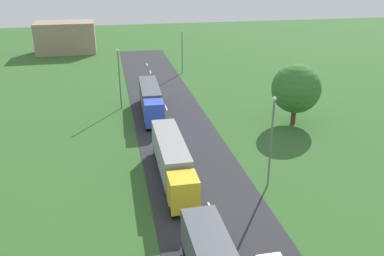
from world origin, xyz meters
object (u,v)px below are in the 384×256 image
at_px(truck_second, 172,159).
at_px(lamppost_fourth, 182,50).
at_px(truck_third, 151,99).
at_px(lamppost_second, 271,138).
at_px(lamppost_third, 119,76).
at_px(distant_building, 66,37).
at_px(tree_oak, 296,89).

bearing_deg(truck_second, lamppost_fourth, 78.37).
height_order(truck_third, lamppost_second, lamppost_second).
height_order(lamppost_third, lamppost_fourth, lamppost_third).
distance_m(lamppost_second, lamppost_third, 28.18).
bearing_deg(distant_building, lamppost_fourth, -46.71).
distance_m(tree_oak, distant_building, 62.37).
height_order(truck_third, distant_building, distant_building).
bearing_deg(tree_oak, truck_third, 158.18).
distance_m(truck_second, lamppost_fourth, 41.30).
height_order(lamppost_second, lamppost_third, lamppost_second).
distance_m(lamppost_third, tree_oak, 24.34).
distance_m(truck_third, lamppost_third, 5.83).
distance_m(truck_third, lamppost_fourth, 23.20).
height_order(lamppost_fourth, distant_building, lamppost_fourth).
relative_size(lamppost_third, lamppost_fourth, 1.07).
bearing_deg(lamppost_third, truck_second, -79.79).
height_order(truck_second, distant_building, distant_building).
relative_size(lamppost_fourth, tree_oak, 1.02).
bearing_deg(truck_third, tree_oak, -21.82).
xyz_separation_m(truck_third, lamppost_fourth, (8.35, 21.52, 2.31)).
distance_m(lamppost_second, tree_oak, 17.24).
distance_m(lamppost_third, distant_building, 43.91).
xyz_separation_m(lamppost_second, tree_oak, (9.20, 14.58, -0.17)).
xyz_separation_m(truck_second, tree_oak, (17.91, 11.69, 2.53)).
xyz_separation_m(truck_third, distant_building, (-14.67, 45.96, 1.30)).
bearing_deg(tree_oak, truck_second, -146.86).
height_order(lamppost_third, distant_building, lamppost_third).
bearing_deg(lamppost_fourth, tree_oak, -71.51).
bearing_deg(truck_third, lamppost_third, 139.53).
bearing_deg(truck_second, truck_third, 90.12).
relative_size(tree_oak, distant_building, 0.60).
height_order(lamppost_third, tree_oak, lamppost_third).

